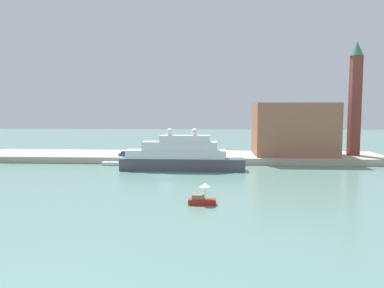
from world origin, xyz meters
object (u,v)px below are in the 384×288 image
bell_tower (355,95)px  harbor_building (293,129)px  mooring_bollard (175,156)px  large_yacht (180,156)px  small_motorboat (202,198)px  parked_car (127,154)px  person_figure (148,152)px  work_barge (111,164)px

bell_tower → harbor_building: bearing=179.9°
harbor_building → mooring_bollard: (-31.07, -8.27, -6.58)m
large_yacht → small_motorboat: size_ratio=7.11×
parked_car → mooring_bollard: size_ratio=6.70×
small_motorboat → bell_tower: bell_tower is taller
mooring_bollard → bell_tower: bearing=10.0°
parked_car → mooring_bollard: (12.78, -2.37, -0.21)m
harbor_building → bell_tower: size_ratio=0.70×
bell_tower → small_motorboat: bearing=-128.8°
harbor_building → parked_car: 44.70m
bell_tower → person_figure: bell_tower is taller
large_yacht → small_motorboat: 30.84m
bell_tower → parked_car: size_ratio=7.21×
large_yacht → bell_tower: bearing=21.8°
large_yacht → small_motorboat: bearing=-78.9°
small_motorboat → person_figure: bearing=109.7°
small_motorboat → large_yacht: bearing=101.1°
small_motorboat → mooring_bollard: bearing=101.8°
mooring_bollard → small_motorboat: bearing=-78.2°
work_barge → mooring_bollard: (15.50, 3.09, 1.55)m
person_figure → mooring_bollard: bearing=-35.9°
person_figure → large_yacht: bearing=-55.9°
work_barge → person_figure: 11.78m
parked_car → person_figure: bearing=35.4°
small_motorboat → mooring_bollard: size_ratio=6.38×
large_yacht → work_barge: bearing=160.2°
small_motorboat → parked_car: bearing=116.6°
bell_tower → work_barge: bearing=-169.7°
person_figure → mooring_bollard: (7.99, -5.78, -0.41)m
harbor_building → mooring_bollard: harbor_building is taller
large_yacht → work_barge: (-17.87, 6.45, -2.77)m
large_yacht → mooring_bollard: size_ratio=45.36×
small_motorboat → harbor_building: 53.63m
person_figure → small_motorboat: bearing=-70.3°
harbor_building → mooring_bollard: bearing=-165.1°
large_yacht → bell_tower: 49.97m
small_motorboat → mooring_bollard: 40.59m
large_yacht → harbor_building: harbor_building is taller
large_yacht → mooring_bollard: (-2.37, 9.54, -1.22)m
bell_tower → person_figure: (-54.80, -2.46, -15.19)m
bell_tower → parked_car: bell_tower is taller
large_yacht → harbor_building: size_ratio=1.34×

